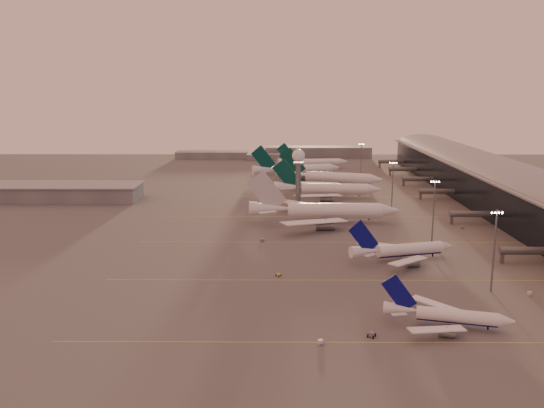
{
  "coord_description": "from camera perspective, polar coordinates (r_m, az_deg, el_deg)",
  "views": [
    {
      "loc": [
        -6.44,
        -163.28,
        60.28
      ],
      "look_at": [
        -7.88,
        80.93,
        9.95
      ],
      "focal_mm": 38.0,
      "sensor_mm": 36.0,
      "label": 1
    }
  ],
  "objects": [
    {
      "name": "greentail_b",
      "position": [
        351.57,
        5.85,
        2.39
      ],
      "size": [
        62.27,
        49.54,
        23.31
      ],
      "color": "white",
      "rests_on": "ground"
    },
    {
      "name": "terminal",
      "position": [
        300.47,
        22.7,
        1.2
      ],
      "size": [
        57.0,
        362.0,
        23.04
      ],
      "color": "black",
      "rests_on": "ground"
    },
    {
      "name": "gsv_truck_a",
      "position": [
        140.82,
        5.0,
        -13.21
      ],
      "size": [
        6.14,
        4.61,
        2.36
      ],
      "color": "silver",
      "rests_on": "ground"
    },
    {
      "name": "gsv_tug_far",
      "position": [
        271.3,
        5.88,
        -1.15
      ],
      "size": [
        2.99,
        3.74,
        0.93
      ],
      "color": "yellow",
      "rests_on": "ground"
    },
    {
      "name": "greentail_a",
      "position": [
        315.17,
        5.52,
        1.27
      ],
      "size": [
        59.16,
        47.65,
        21.48
      ],
      "color": "white",
      "rests_on": "ground"
    },
    {
      "name": "gsv_catering_b",
      "position": [
        260.06,
        18.36,
        -1.89
      ],
      "size": [
        5.55,
        4.11,
        4.17
      ],
      "color": "slate",
      "rests_on": "ground"
    },
    {
      "name": "narrowbody_near",
      "position": [
        155.24,
        16.98,
        -10.7
      ],
      "size": [
        32.31,
        25.45,
        12.89
      ],
      "color": "white",
      "rests_on": "ground"
    },
    {
      "name": "radar_tower",
      "position": [
        286.23,
        2.63,
        3.73
      ],
      "size": [
        6.4,
        6.4,
        31.1
      ],
      "color": "#5B5E63",
      "rests_on": "ground"
    },
    {
      "name": "distant_horizon",
      "position": [
        491.75,
        1.4,
        5.06
      ],
      "size": [
        165.0,
        37.5,
        9.0
      ],
      "color": "slate",
      "rests_on": "ground"
    },
    {
      "name": "gsv_truck_c",
      "position": [
        226.94,
        -0.87,
        -3.44
      ],
      "size": [
        6.25,
        3.39,
        2.39
      ],
      "color": "slate",
      "rests_on": "ground"
    },
    {
      "name": "hangar",
      "position": [
        328.64,
        -19.89,
        1.14
      ],
      "size": [
        82.0,
        27.0,
        8.5
      ],
      "color": "slate",
      "rests_on": "ground"
    },
    {
      "name": "mast_c",
      "position": [
        282.91,
        11.85,
        1.93
      ],
      "size": [
        3.6,
        0.56,
        25.0
      ],
      "color": "#5B5E63",
      "rests_on": "ground"
    },
    {
      "name": "taxiway_markings",
      "position": [
        230.32,
        9.45,
        -3.69
      ],
      "size": [
        180.0,
        185.25,
        0.02
      ],
      "color": "#D0CB49",
      "rests_on": "ground"
    },
    {
      "name": "gsv_tug_hangar",
      "position": [
        336.07,
        9.65,
        1.24
      ],
      "size": [
        3.99,
        2.8,
        1.05
      ],
      "color": "slate",
      "rests_on": "ground"
    },
    {
      "name": "mast_d",
      "position": [
        370.28,
        8.81,
        4.29
      ],
      "size": [
        3.6,
        0.56,
        25.0
      ],
      "color": "#5B5E63",
      "rests_on": "ground"
    },
    {
      "name": "greentail_c",
      "position": [
        384.68,
        2.52,
        3.22
      ],
      "size": [
        60.25,
        47.95,
        22.51
      ],
      "color": "white",
      "rests_on": "ground"
    },
    {
      "name": "greentail_d",
      "position": [
        427.55,
        4.12,
        3.97
      ],
      "size": [
        53.43,
        42.96,
        19.42
      ],
      "color": "white",
      "rests_on": "ground"
    },
    {
      "name": "ground",
      "position": [
        174.18,
        2.46,
        -8.62
      ],
      "size": [
        700.0,
        700.0,
        0.0
      ],
      "primitive_type": "plane",
      "color": "#4C4A4A",
      "rests_on": "ground"
    },
    {
      "name": "mast_a",
      "position": [
        181.61,
        21.16,
        -4.01
      ],
      "size": [
        3.6,
        0.56,
        25.0
      ],
      "color": "#5B5E63",
      "rests_on": "ground"
    },
    {
      "name": "gsv_tug_near",
      "position": [
        146.12,
        9.84,
        -12.65
      ],
      "size": [
        4.06,
        4.6,
        1.13
      ],
      "color": "slate",
      "rests_on": "ground"
    },
    {
      "name": "widebody_white",
      "position": [
        257.53,
        5.22,
        -1.0
      ],
      "size": [
        67.57,
        54.16,
        23.78
      ],
      "color": "white",
      "rests_on": "ground"
    },
    {
      "name": "narrowbody_mid",
      "position": [
        207.27,
        12.79,
        -4.64
      ],
      "size": [
        39.36,
        30.99,
        15.72
      ],
      "color": "white",
      "rests_on": "ground"
    },
    {
      "name": "gsv_tug_mid",
      "position": [
        186.68,
        0.65,
        -7.05
      ],
      "size": [
        3.53,
        3.45,
        0.88
      ],
      "color": "yellow",
      "rests_on": "ground"
    },
    {
      "name": "gsv_catering_a",
      "position": [
        186.07,
        24.28,
        -7.62
      ],
      "size": [
        5.57,
        3.0,
        4.39
      ],
      "color": "silver",
      "rests_on": "ground"
    },
    {
      "name": "mast_b",
      "position": [
        231.49,
        15.72,
        -0.4
      ],
      "size": [
        3.6,
        0.56,
        25.0
      ],
      "color": "#5B5E63",
      "rests_on": "ground"
    },
    {
      "name": "gsv_truck_b",
      "position": [
        227.4,
        15.98,
        -3.94
      ],
      "size": [
        4.94,
        3.47,
        1.89
      ],
      "color": "silver",
      "rests_on": "ground"
    }
  ]
}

